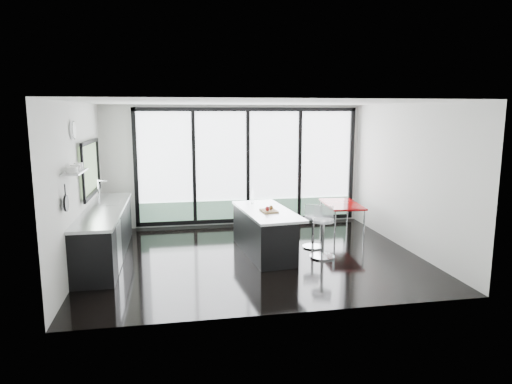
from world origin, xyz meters
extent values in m
cube|color=black|center=(0.00, 0.00, 0.00)|extent=(6.00, 5.00, 0.00)
cube|color=white|center=(0.00, 0.00, 2.80)|extent=(6.00, 5.00, 0.00)
cube|color=beige|center=(0.00, 2.50, 1.40)|extent=(6.00, 0.00, 2.80)
cube|color=white|center=(0.30, 2.47, 1.40)|extent=(5.00, 0.02, 2.50)
cube|color=gray|center=(0.30, 2.43, 0.37)|extent=(5.00, 0.02, 0.44)
cube|color=black|center=(-0.95, 2.43, 1.40)|extent=(0.08, 0.04, 2.50)
cube|color=black|center=(0.30, 2.43, 1.40)|extent=(0.08, 0.04, 2.50)
cube|color=black|center=(1.55, 2.43, 1.40)|extent=(0.08, 0.04, 2.50)
cube|color=beige|center=(0.00, -2.50, 1.40)|extent=(6.00, 0.00, 2.80)
cube|color=beige|center=(-3.00, 0.00, 1.40)|extent=(0.00, 5.00, 2.80)
cube|color=#6C875D|center=(-2.97, 0.90, 1.60)|extent=(0.02, 1.60, 0.90)
cube|color=#AAADAF|center=(-2.87, -0.85, 1.75)|extent=(0.25, 0.80, 0.03)
cylinder|color=white|center=(-2.97, -0.30, 2.35)|extent=(0.04, 0.30, 0.30)
cylinder|color=black|center=(-2.94, -1.25, 1.35)|extent=(0.03, 0.24, 0.24)
cube|color=beige|center=(3.00, 0.00, 1.40)|extent=(0.00, 5.00, 2.80)
cube|color=black|center=(-2.67, 0.40, 0.43)|extent=(0.65, 3.20, 0.87)
cube|color=#AAADAF|center=(-2.67, 0.40, 0.90)|extent=(0.69, 3.24, 0.05)
cube|color=#AAADAF|center=(-2.67, 0.90, 0.90)|extent=(0.45, 0.48, 0.06)
cylinder|color=silver|center=(-2.82, 0.90, 1.14)|extent=(0.02, 0.02, 0.44)
cube|color=#AAADAF|center=(-2.36, -0.35, 0.42)|extent=(0.03, 0.60, 0.80)
cube|color=black|center=(0.20, 0.14, 0.39)|extent=(0.87, 2.04, 0.78)
cube|color=#AAADAF|center=(0.28, 0.14, 0.81)|extent=(1.05, 2.11, 0.05)
cube|color=#A37C4A|center=(0.29, 0.01, 0.84)|extent=(0.30, 0.39, 0.03)
sphere|color=maroon|center=(0.25, -0.04, 0.90)|extent=(0.09, 0.09, 0.08)
sphere|color=brown|center=(0.34, 0.06, 0.89)|extent=(0.08, 0.08, 0.08)
cylinder|color=silver|center=(0.12, 0.81, 0.95)|extent=(0.07, 0.07, 0.25)
cylinder|color=silver|center=(1.22, -0.31, 0.36)|extent=(0.60, 0.60, 0.72)
cylinder|color=silver|center=(1.24, 0.33, 0.32)|extent=(0.47, 0.47, 0.64)
cube|color=maroon|center=(2.17, 1.21, 0.34)|extent=(0.82, 1.31, 0.68)
camera|label=1|loc=(-1.42, -8.00, 2.63)|focal=32.00mm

